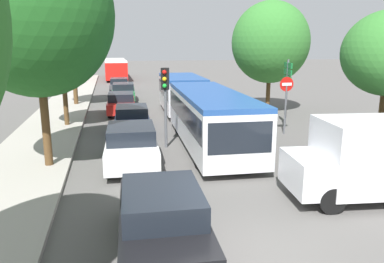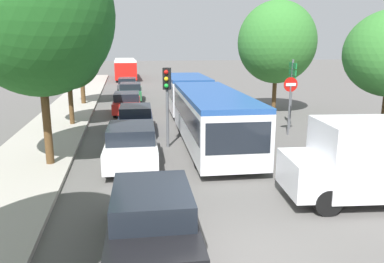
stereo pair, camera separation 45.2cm
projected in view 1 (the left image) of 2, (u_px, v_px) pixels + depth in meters
ground_plane at (248, 254)px, 7.90m from camera, size 200.00×200.00×0.00m
kerb_strip_left at (67, 104)px, 27.40m from camera, size 3.20×53.58×0.14m
articulated_bus at (196, 103)px, 19.40m from camera, size 3.13×16.08×2.37m
city_bus_rear at (116, 68)px, 48.66m from camera, size 2.61×11.59×2.49m
queued_car_black at (162, 219)px, 7.91m from camera, size 1.94×4.21×1.43m
queued_car_white at (131, 145)px, 13.70m from camera, size 2.01×4.34×1.48m
queued_car_blue at (132, 119)px, 18.79m from camera, size 1.84×3.98×1.36m
queued_car_red at (121, 103)px, 23.80m from camera, size 1.86×4.03×1.38m
queued_car_green at (124, 92)px, 29.36m from camera, size 1.91×4.14×1.41m
queued_car_graphite at (119, 85)px, 34.45m from camera, size 1.85×4.00×1.36m
white_van at (383, 157)px, 10.56m from camera, size 5.19×2.50×2.31m
traffic_light at (165, 90)px, 15.60m from camera, size 0.38×0.40×3.40m
no_entry_sign at (286, 96)px, 18.19m from camera, size 0.70×0.08×2.82m
direction_sign_post at (287, 80)px, 19.34m from camera, size 0.34×1.38×3.60m
tree_left_mid at (36, 14)px, 12.22m from camera, size 5.10×5.10×8.06m
tree_left_far at (62, 54)px, 19.29m from camera, size 3.53×3.53×5.70m
tree_left_distant at (72, 43)px, 26.27m from camera, size 3.52×3.52×6.57m
tree_right_mid at (272, 44)px, 23.81m from camera, size 4.93×4.93×7.06m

